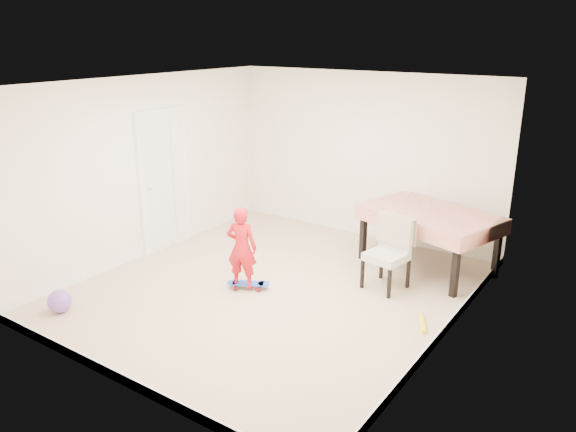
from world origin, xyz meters
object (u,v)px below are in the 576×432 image
Objects in this scene: skateboard at (248,286)px; child at (242,250)px; balloon at (60,301)px; dining_table at (428,240)px; dining_chair at (386,254)px.

child reaches higher than skateboard.
child is 2.24m from balloon.
dining_table is 1.88× the size of dining_chair.
skateboard is (-1.44, -1.02, -0.43)m from dining_chair.
balloon is at bearing -112.73° from dining_table.
child is at bearing -113.29° from dining_table.
dining_chair reaches higher than dining_table.
dining_chair is (-0.20, -0.92, 0.05)m from dining_table.
dining_table is 0.94m from dining_chair.
skateboard is at bearing 50.65° from balloon.
child reaches higher than dining_table.
skateboard is 1.97× the size of balloon.
child is (-1.69, -1.99, 0.12)m from dining_table.
skateboard is 2.27m from balloon.
dining_chair is at bearing -85.09° from dining_table.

